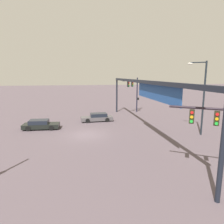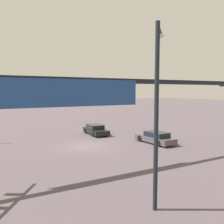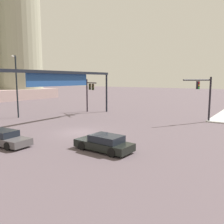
{
  "view_description": "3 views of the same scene",
  "coord_description": "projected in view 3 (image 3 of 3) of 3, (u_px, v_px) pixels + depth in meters",
  "views": [
    {
      "loc": [
        22.82,
        -1.01,
        6.85
      ],
      "look_at": [
        1.73,
        2.74,
        2.92
      ],
      "focal_mm": 32.43,
      "sensor_mm": 36.0,
      "label": 1
    },
    {
      "loc": [
        9.24,
        21.53,
        5.41
      ],
      "look_at": [
        -1.64,
        2.02,
        3.46
      ],
      "focal_mm": 39.13,
      "sensor_mm": 36.0,
      "label": 2
    },
    {
      "loc": [
        -17.55,
        -15.6,
        5.3
      ],
      "look_at": [
        2.91,
        -1.98,
        1.87
      ],
      "focal_mm": 38.24,
      "sensor_mm": 36.0,
      "label": 3
    }
  ],
  "objects": [
    {
      "name": "overhead_sign_gantry",
      "position": [
        42.0,
        78.0,
        27.4
      ],
      "size": [
        28.32,
        0.43,
        6.29
      ],
      "color": "black",
      "rests_on": "ground"
    },
    {
      "name": "ground_plane",
      "position": [
        79.0,
        132.0,
        23.76
      ],
      "size": [
        236.31,
        236.31,
        0.0
      ],
      "primitive_type": "plane",
      "color": "#584B52"
    },
    {
      "name": "streetlamp_curved_arm",
      "position": [
        16.0,
        83.0,
        32.01
      ],
      "size": [
        1.63,
        1.64,
        8.38
      ],
      "rotation": [
        0.0,
        0.0,
        -2.36
      ],
      "color": "black",
      "rests_on": "ground"
    },
    {
      "name": "sedan_car_approaching",
      "position": [
        104.0,
        143.0,
        17.64
      ],
      "size": [
        2.1,
        4.6,
        1.21
      ],
      "rotation": [
        0.0,
        0.0,
        1.51
      ],
      "color": "black",
      "rests_on": "ground"
    },
    {
      "name": "traffic_signal_cross_street",
      "position": [
        89.0,
        90.0,
        37.33
      ],
      "size": [
        2.7,
        3.94,
        5.26
      ],
      "rotation": [
        0.0,
        0.0,
        -2.16
      ],
      "color": "black",
      "rests_on": "ground"
    },
    {
      "name": "sedan_car_waiting_far",
      "position": [
        4.0,
        138.0,
        19.18
      ],
      "size": [
        1.98,
        4.75,
        1.21
      ],
      "rotation": [
        0.0,
        0.0,
        -1.52
      ],
      "color": "#4E4A4D",
      "rests_on": "ground"
    },
    {
      "name": "traffic_signal_near_corner",
      "position": [
        205.0,
        92.0,
        28.86
      ],
      "size": [
        3.86,
        2.42,
        5.55
      ],
      "rotation": [
        0.0,
        0.0,
        2.6
      ],
      "color": "black",
      "rests_on": "ground"
    }
  ]
}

